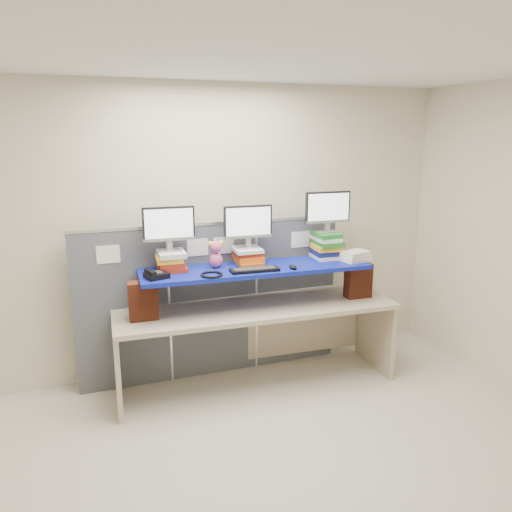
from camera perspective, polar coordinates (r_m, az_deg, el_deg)
name	(u,v)px	position (r m, az deg, el deg)	size (l,w,h in m)	color
room	(288,290)	(3.07, 3.68, -3.85)	(5.00, 4.00, 2.80)	beige
cubicle_partition	(214,299)	(4.86, -4.87, -4.91)	(2.60, 0.06, 1.53)	#4A4E57
desk	(256,322)	(4.68, 0.00, -7.50)	(2.61, 0.88, 0.78)	#C0AE93
brick_pier_left	(143,301)	(4.35, -12.76, -5.00)	(0.24, 0.13, 0.33)	maroon
brick_pier_right	(358,280)	(4.91, 11.60, -2.74)	(0.24, 0.13, 0.33)	maroon
blue_board	(256,269)	(4.52, 0.00, -1.46)	(2.09, 0.52, 0.04)	#0A0F81
book_stack_left	(171,261)	(4.45, -9.73, -0.54)	(0.28, 0.31, 0.17)	maroon
book_stack_center	(248,256)	(4.60, -0.95, 0.03)	(0.27, 0.32, 0.15)	orange
book_stack_right	(326,245)	(4.85, 8.04, 1.21)	(0.27, 0.33, 0.25)	silver
monitor_left	(169,226)	(4.39, -9.93, 3.39)	(0.45, 0.14, 0.39)	#98989D
monitor_center	(248,224)	(4.53, -0.92, 3.68)	(0.45, 0.14, 0.39)	#98989D
monitor_right	(328,209)	(4.79, 8.21, 5.30)	(0.45, 0.14, 0.39)	#98989D
keyboard	(255,270)	(4.37, -0.17, -1.58)	(0.44, 0.17, 0.03)	black
mouse	(293,267)	(4.45, 4.23, -1.26)	(0.06, 0.11, 0.03)	black
desk_phone	(156,275)	(4.24, -11.39, -2.13)	(0.21, 0.20, 0.08)	black
headset	(212,275)	(4.25, -5.10, -2.12)	(0.19, 0.19, 0.02)	black
plush_toy	(216,254)	(4.47, -4.61, 0.24)	(0.15, 0.11, 0.25)	#D75280
binder_stack	(355,256)	(4.81, 11.25, 0.00)	(0.29, 0.25, 0.09)	beige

